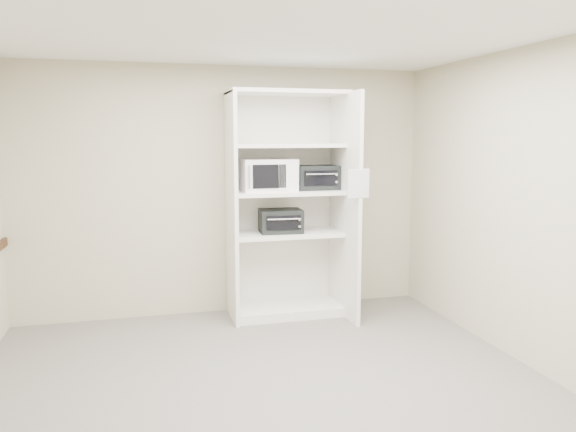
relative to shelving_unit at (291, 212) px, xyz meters
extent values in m
cube|color=#666058|center=(-0.67, -1.70, -1.13)|extent=(4.50, 4.00, 0.01)
cube|color=white|center=(-0.67, -1.70, 1.57)|extent=(4.50, 4.00, 0.01)
cube|color=#B9AE93|center=(-0.67, 0.30, 0.22)|extent=(4.50, 0.02, 2.70)
cube|color=#B9AE93|center=(-0.67, -3.70, 0.22)|extent=(4.50, 0.02, 2.70)
cube|color=#B9AE93|center=(1.58, -1.70, 0.22)|extent=(0.02, 4.00, 2.70)
cube|color=white|center=(-0.65, -0.02, 0.07)|extent=(0.04, 0.60, 2.40)
cube|color=white|center=(0.55, -0.17, 0.07)|extent=(0.04, 0.90, 2.40)
cube|color=white|center=(-0.05, 0.28, 0.07)|extent=(1.24, 0.02, 2.40)
cube|color=white|center=(-0.05, 0.00, -1.08)|extent=(1.16, 0.56, 0.10)
cube|color=white|center=(-0.05, 0.00, -0.23)|extent=(1.16, 0.56, 0.04)
cube|color=white|center=(-0.05, 0.00, 0.22)|extent=(1.16, 0.56, 0.04)
cube|color=white|center=(-0.05, 0.00, 0.72)|extent=(1.16, 0.56, 0.04)
cube|color=white|center=(-0.05, 0.00, 1.27)|extent=(1.24, 0.60, 0.04)
cube|color=white|center=(-0.25, 0.01, 0.41)|extent=(0.56, 0.43, 0.34)
cube|color=black|center=(0.29, 0.04, 0.37)|extent=(0.47, 0.36, 0.26)
cube|color=black|center=(-0.12, -0.02, -0.09)|extent=(0.47, 0.37, 0.25)
cube|color=white|center=(0.53, -0.63, 0.35)|extent=(0.22, 0.02, 0.28)
camera|label=1|loc=(-1.58, -5.80, 0.81)|focal=35.00mm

